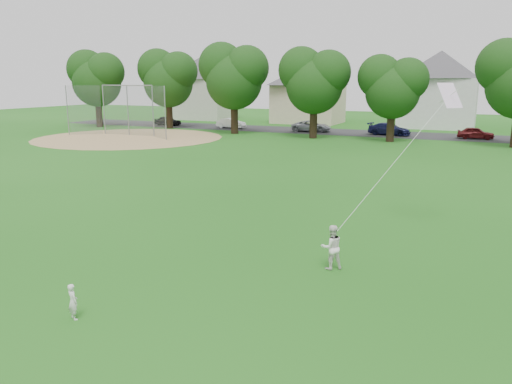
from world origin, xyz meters
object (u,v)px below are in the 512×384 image
at_px(toddler, 73,302).
at_px(kite, 396,160).
at_px(older_boy, 332,247).
at_px(baseball_backstop, 125,111).

relative_size(toddler, kite, 0.12).
height_order(older_boy, baseball_backstop, baseball_backstop).
distance_m(toddler, baseball_backstop, 40.73).
relative_size(toddler, older_boy, 0.65).
bearing_deg(baseball_backstop, older_boy, -42.35).
relative_size(kite, baseball_backstop, 0.64).
bearing_deg(kite, older_boy, -114.93).
xyz_separation_m(older_boy, kite, (1.27, 2.73, 2.28)).
bearing_deg(toddler, baseball_backstop, -29.87).
bearing_deg(toddler, kite, -102.17).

